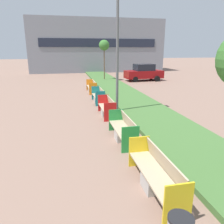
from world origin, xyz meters
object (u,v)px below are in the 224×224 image
bench_green_frame (123,131)px  parked_car_distant (144,73)px  bench_yellow_frame (156,176)px  bench_orange_frame (92,88)px  street_lamp_post (117,34)px  bench_red_frame (107,109)px  sapling_tree_far (104,46)px  bench_teal_frame (99,97)px

bench_green_frame → parked_car_distant: bearing=67.5°
bench_yellow_frame → bench_orange_frame: bearing=90.0°
bench_orange_frame → street_lamp_post: 7.51m
bench_green_frame → bench_red_frame: (-0.00, 3.33, -0.01)m
sapling_tree_far → parked_car_distant: size_ratio=1.02×
bench_yellow_frame → parked_car_distant: bearing=71.0°
bench_orange_frame → bench_yellow_frame: bearing=-90.0°
bench_yellow_frame → bench_orange_frame: (-0.00, 13.30, -0.01)m
bench_teal_frame → street_lamp_post: (0.61, -2.75, 3.80)m
bench_red_frame → street_lamp_post: bearing=27.8°
bench_red_frame → parked_car_distant: parked_car_distant is taller
bench_teal_frame → bench_green_frame: bearing=-90.0°
bench_yellow_frame → sapling_tree_far: (2.21, 19.94, 3.43)m
bench_red_frame → bench_teal_frame: size_ratio=1.03×
bench_red_frame → street_lamp_post: (0.61, 0.32, 3.80)m
bench_teal_frame → bench_orange_frame: size_ratio=0.89×
bench_teal_frame → bench_orange_frame: bearing=90.0°
bench_green_frame → bench_orange_frame: same height
bench_yellow_frame → bench_green_frame: same height
street_lamp_post → parked_car_distant: (5.94, 12.17, -3.25)m
bench_green_frame → bench_orange_frame: 10.10m
bench_orange_frame → sapling_tree_far: (2.21, 6.64, 3.44)m
bench_red_frame → parked_car_distant: (6.55, 12.49, 0.55)m
bench_red_frame → street_lamp_post: 3.86m
bench_green_frame → street_lamp_post: size_ratio=0.30×
sapling_tree_far → bench_orange_frame: bearing=-108.4°
street_lamp_post → bench_teal_frame: bearing=102.6°
bench_red_frame → bench_orange_frame: 6.77m
bench_yellow_frame → street_lamp_post: street_lamp_post is taller
bench_green_frame → bench_red_frame: size_ratio=1.11×
bench_teal_frame → sapling_tree_far: bearing=77.9°
sapling_tree_far → bench_red_frame: bearing=-99.4°
bench_yellow_frame → bench_red_frame: (-0.01, 6.53, -0.01)m
bench_yellow_frame → bench_green_frame: 3.20m
parked_car_distant → sapling_tree_far: bearing=163.7°
bench_yellow_frame → bench_teal_frame: bearing=90.0°
bench_teal_frame → street_lamp_post: 4.74m
bench_yellow_frame → bench_green_frame: bearing=90.0°
bench_red_frame → parked_car_distant: 14.12m
bench_orange_frame → sapling_tree_far: 7.80m
bench_red_frame → sapling_tree_far: sapling_tree_far is taller
bench_teal_frame → parked_car_distant: parked_car_distant is taller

